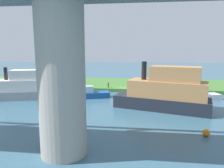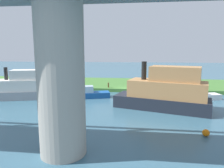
# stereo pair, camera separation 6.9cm
# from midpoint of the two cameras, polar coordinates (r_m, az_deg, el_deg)

# --- Properties ---
(ground_plane) EXTENTS (160.00, 160.00, 0.00)m
(ground_plane) POSITION_cam_midpoint_polar(r_m,az_deg,el_deg) (29.88, 4.57, -2.34)
(ground_plane) COLOR #386075
(grassy_bank) EXTENTS (80.00, 12.00, 0.50)m
(grassy_bank) POSITION_cam_midpoint_polar(r_m,az_deg,el_deg) (35.74, 4.97, -0.05)
(grassy_bank) COLOR #427533
(grassy_bank) RESTS_ON ground
(bridge_pylon) EXTENTS (2.63, 2.63, 8.73)m
(bridge_pylon) POSITION_cam_midpoint_polar(r_m,az_deg,el_deg) (11.79, -13.87, 1.26)
(bridge_pylon) COLOR #9E998E
(bridge_pylon) RESTS_ON ground
(person_on_bank) EXTENTS (0.42, 0.42, 1.39)m
(person_on_bank) POSITION_cam_midpoint_polar(r_m,az_deg,el_deg) (31.09, 13.01, 0.15)
(person_on_bank) COLOR #2D334C
(person_on_bank) RESTS_ON grassy_bank
(mooring_post) EXTENTS (0.20, 0.20, 0.72)m
(mooring_post) POSITION_cam_midpoint_polar(r_m,az_deg,el_deg) (30.99, -1.10, -0.29)
(mooring_post) COLOR brown
(mooring_post) RESTS_ON grassy_bank
(skiff_small) EXTENTS (8.12, 4.51, 3.94)m
(skiff_small) POSITION_cam_midpoint_polar(r_m,az_deg,el_deg) (28.19, -23.53, -0.76)
(skiff_small) COLOR #99999E
(skiff_small) RESTS_ON ground
(pontoon_yellow) EXTENTS (9.98, 5.82, 4.84)m
(pontoon_yellow) POSITION_cam_midpoint_polar(r_m,az_deg,el_deg) (21.75, 14.25, -2.11)
(pontoon_yellow) COLOR #1E232D
(pontoon_yellow) RESTS_ON ground
(houseboat_blue) EXTENTS (4.85, 2.88, 1.52)m
(houseboat_blue) POSITION_cam_midpoint_polar(r_m,az_deg,el_deg) (26.59, -6.08, -2.60)
(houseboat_blue) COLOR #195199
(houseboat_blue) RESTS_ON ground
(motorboat_red) EXTENTS (4.48, 2.57, 1.41)m
(motorboat_red) POSITION_cam_midpoint_polar(r_m,az_deg,el_deg) (27.83, 23.35, -2.87)
(motorboat_red) COLOR white
(motorboat_red) RESTS_ON ground
(marker_buoy) EXTENTS (0.50, 0.50, 0.50)m
(marker_buoy) POSITION_cam_midpoint_polar(r_m,az_deg,el_deg) (16.29, 24.40, -12.12)
(marker_buoy) COLOR orange
(marker_buoy) RESTS_ON ground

